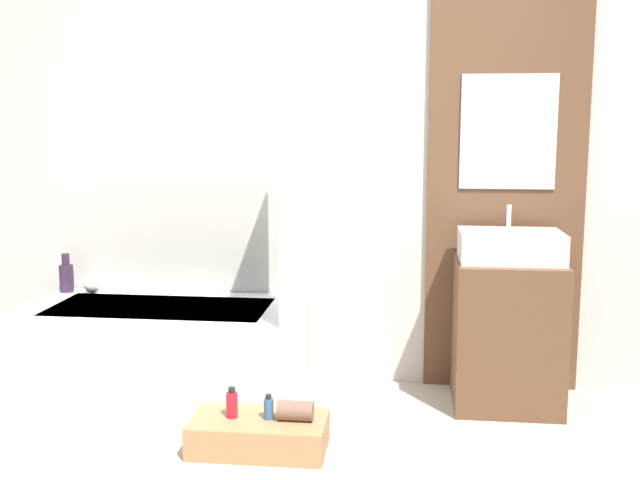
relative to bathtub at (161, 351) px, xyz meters
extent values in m
cube|color=#B7B2A8|center=(0.93, 0.43, 1.05)|extent=(4.20, 0.06, 2.60)
cube|color=brown|center=(1.84, 0.38, 1.05)|extent=(0.84, 0.03, 2.60)
cube|color=#9EB2C6|center=(1.84, 0.35, 1.17)|extent=(0.51, 0.01, 0.61)
cube|color=white|center=(0.00, 0.00, 0.00)|extent=(1.49, 0.75, 0.50)
cube|color=silver|center=(0.00, 0.00, 0.24)|extent=(1.16, 0.53, 0.01)
cube|color=silver|center=(0.71, -0.12, 0.81)|extent=(0.01, 0.47, 1.11)
cube|color=#997047|center=(0.66, -0.60, -0.18)|extent=(0.61, 0.33, 0.15)
cube|color=brown|center=(1.84, 0.10, 0.13)|extent=(0.54, 0.50, 0.77)
cube|color=white|center=(1.84, 0.10, 0.60)|extent=(0.52, 0.37, 0.15)
cylinder|color=silver|center=(1.84, 0.21, 0.74)|extent=(0.02, 0.02, 0.13)
cylinder|color=#2D1E33|center=(-0.65, 0.29, 0.33)|extent=(0.08, 0.08, 0.16)
cylinder|color=#2D1E33|center=(-0.65, 0.29, 0.44)|extent=(0.04, 0.04, 0.07)
sphere|color=silver|center=(-0.49, 0.28, 0.30)|extent=(0.10, 0.10, 0.10)
cylinder|color=#B21928|center=(0.53, -0.60, -0.05)|extent=(0.05, 0.05, 0.12)
cylinder|color=black|center=(0.53, -0.60, 0.03)|extent=(0.03, 0.03, 0.03)
cylinder|color=#2D567A|center=(0.70, -0.60, -0.06)|extent=(0.04, 0.04, 0.09)
cylinder|color=black|center=(0.70, -0.60, 0.00)|extent=(0.03, 0.03, 0.02)
cylinder|color=brown|center=(0.82, -0.60, -0.06)|extent=(0.16, 0.09, 0.09)
camera|label=1|loc=(1.31, -3.77, 1.22)|focal=42.00mm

